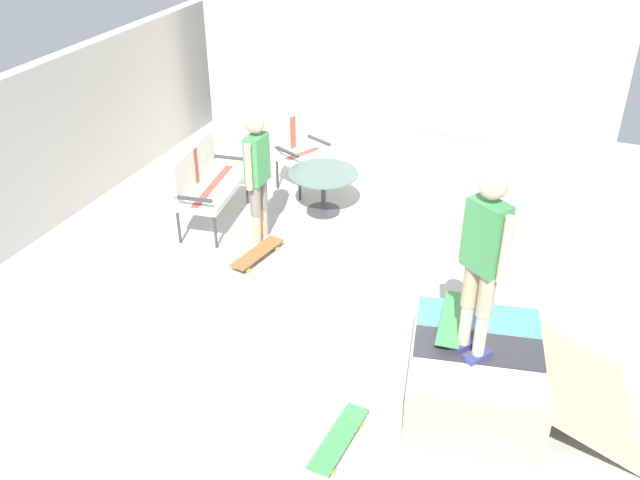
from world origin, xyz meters
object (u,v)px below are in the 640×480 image
person_watching (257,171)px  skateboard_spare (339,439)px  patio_table (323,184)px  patio_bench (204,178)px  skateboard_by_bench (257,253)px  person_skater (484,254)px  skate_ramp (479,375)px  skateboard_on_ramp (452,319)px  patio_chair_near_house (297,145)px

person_watching → skateboard_spare: size_ratio=2.04×
patio_table → skateboard_spare: (-3.70, -1.63, -0.32)m
patio_bench → skateboard_spare: size_ratio=1.62×
patio_bench → skateboard_by_bench: bearing=-120.0°
patio_table → patio_bench: bearing=122.0°
person_watching → person_skater: bearing=-122.4°
skate_ramp → patio_bench: patio_bench is taller
skateboard_on_ramp → patio_chair_near_house: bearing=42.4°
skate_ramp → patio_chair_near_house: 4.64m
skate_ramp → person_skater: 1.29m
skateboard_on_ramp → skateboard_by_bench: bearing=64.8°
patio_chair_near_house → skateboard_by_bench: 2.07m
patio_table → skateboard_spare: size_ratio=1.11×
patio_table → skateboard_on_ramp: bearing=-138.8°
patio_table → skateboard_by_bench: bearing=168.8°
patio_bench → patio_table: patio_bench is taller
skateboard_spare → skateboard_on_ramp: (1.12, -0.62, 0.61)m
patio_bench → patio_chair_near_house: same height
patio_chair_near_house → skateboard_on_ramp: 4.28m
person_watching → patio_chair_near_house: bearing=7.8°
patio_bench → person_skater: bearing=-118.7°
person_watching → person_skater: size_ratio=0.99×
person_watching → skate_ramp: bearing=-120.2°
skateboard_by_bench → skateboard_on_ramp: (-1.19, -2.53, 0.61)m
person_watching → skateboard_spare: (-2.67, -2.04, -0.88)m
person_watching → person_skater: person_skater is taller
patio_table → skateboard_on_ramp: 3.44m
patio_bench → person_watching: person_watching is taller
patio_bench → person_watching: (-0.23, -0.88, 0.35)m
person_skater → skateboard_spare: (-0.84, 0.84, -1.50)m
patio_bench → person_skater: person_skater is taller
person_skater → person_watching: bearing=57.6°
skate_ramp → person_skater: person_skater is taller
person_watching → skateboard_by_bench: size_ratio=2.02×
skateboard_spare → skateboard_on_ramp: 1.42m
skateboard_by_bench → person_watching: bearing=20.2°
patio_bench → person_skater: size_ratio=0.79×
skate_ramp → person_watching: person_watching is taller
patio_chair_near_house → skate_ramp: bearing=-136.3°
skate_ramp → skateboard_spare: skate_ramp is taller
person_watching → person_skater: 3.47m
skate_ramp → patio_bench: bearing=63.1°
patio_chair_near_house → skateboard_by_bench: bearing=-169.8°
skateboard_by_bench → skateboard_on_ramp: skateboard_on_ramp is taller
skate_ramp → skateboard_on_ramp: size_ratio=2.62×
patio_bench → patio_table: (0.80, -1.29, -0.21)m
person_skater → skateboard_by_bench: person_skater is taller
skate_ramp → person_watching: (1.73, 2.98, 0.66)m
patio_table → person_skater: 3.96m
skateboard_spare → skateboard_on_ramp: skateboard_on_ramp is taller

